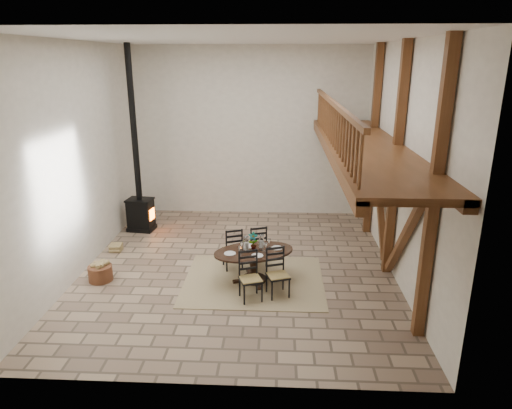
{
  "coord_description": "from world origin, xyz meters",
  "views": [
    {
      "loc": [
        0.89,
        -9.59,
        4.63
      ],
      "look_at": [
        0.39,
        0.4,
        1.41
      ],
      "focal_mm": 32.0,
      "sensor_mm": 36.0,
      "label": 1
    }
  ],
  "objects_px": {
    "dining_table": "(254,264)",
    "log_stack": "(116,247)",
    "wood_stove": "(139,192)",
    "log_basket": "(100,272)"
  },
  "relations": [
    {
      "from": "dining_table",
      "to": "log_stack",
      "type": "distance_m",
      "value": 3.83
    },
    {
      "from": "wood_stove",
      "to": "log_basket",
      "type": "relative_size",
      "value": 9.68
    },
    {
      "from": "log_basket",
      "to": "log_stack",
      "type": "bearing_deg",
      "value": 97.49
    },
    {
      "from": "log_stack",
      "to": "dining_table",
      "type": "bearing_deg",
      "value": -21.95
    },
    {
      "from": "dining_table",
      "to": "log_stack",
      "type": "height_order",
      "value": "dining_table"
    },
    {
      "from": "dining_table",
      "to": "wood_stove",
      "type": "relative_size",
      "value": 0.43
    },
    {
      "from": "dining_table",
      "to": "wood_stove",
      "type": "bearing_deg",
      "value": 119.26
    },
    {
      "from": "log_basket",
      "to": "log_stack",
      "type": "relative_size",
      "value": 1.67
    },
    {
      "from": "dining_table",
      "to": "log_basket",
      "type": "height_order",
      "value": "dining_table"
    },
    {
      "from": "wood_stove",
      "to": "log_basket",
      "type": "bearing_deg",
      "value": -83.26
    }
  ]
}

